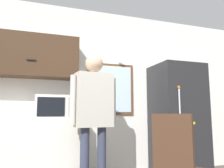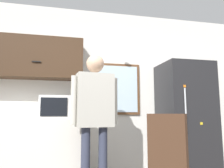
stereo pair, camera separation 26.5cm
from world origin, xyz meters
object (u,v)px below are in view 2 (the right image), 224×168
at_px(microwave, 58,107).
at_px(person, 95,107).
at_px(refrigerator, 186,119).
at_px(chair, 173,164).

distance_m(microwave, person, 0.61).
distance_m(person, refrigerator, 1.57).
relative_size(refrigerator, chair, 1.82).
bearing_deg(microwave, refrigerator, 0.89).
distance_m(microwave, chair, 1.73).
bearing_deg(refrigerator, chair, -125.24).
relative_size(microwave, chair, 0.49).
bearing_deg(refrigerator, person, -164.19).
xyz_separation_m(person, chair, (0.60, -0.86, -0.53)).
relative_size(person, refrigerator, 0.97).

